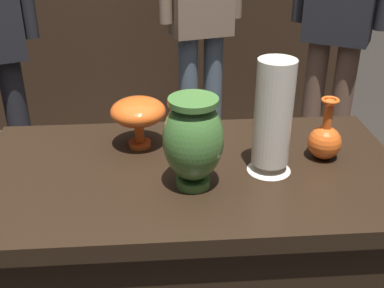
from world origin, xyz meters
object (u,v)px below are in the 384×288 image
(vase_tall_behind, at_px, (273,120))
(visitor_center_back, at_px, (201,6))
(vase_right_accent, at_px, (138,113))
(visitor_near_right, at_px, (340,9))
(vase_left_accent, at_px, (325,140))
(vase_centerpiece, at_px, (193,140))

(vase_tall_behind, xyz_separation_m, visitor_center_back, (-0.06, 1.46, 0.00))
(vase_right_accent, distance_m, visitor_center_back, 1.33)
(visitor_near_right, bearing_deg, visitor_center_back, 7.76)
(vase_right_accent, xyz_separation_m, visitor_near_right, (0.97, 1.02, 0.08))
(vase_tall_behind, height_order, vase_left_accent, vase_tall_behind)
(vase_centerpiece, relative_size, visitor_center_back, 0.15)
(visitor_near_right, bearing_deg, vase_tall_behind, 93.10)
(visitor_center_back, bearing_deg, vase_left_accent, 83.96)
(vase_tall_behind, bearing_deg, visitor_near_right, 63.22)
(visitor_near_right, distance_m, visitor_center_back, 0.71)
(vase_left_accent, xyz_separation_m, visitor_center_back, (-0.23, 1.40, 0.10))
(visitor_near_right, bearing_deg, vase_right_accent, 76.51)
(vase_centerpiece, xyz_separation_m, visitor_near_right, (0.82, 1.26, 0.05))
(vase_tall_behind, xyz_separation_m, visitor_near_right, (0.60, 1.19, 0.03))
(vase_tall_behind, height_order, visitor_center_back, visitor_center_back)
(vase_tall_behind, relative_size, vase_right_accent, 1.93)
(vase_centerpiece, relative_size, vase_tall_behind, 0.78)
(visitor_near_right, bearing_deg, vase_centerpiece, 86.80)
(vase_right_accent, bearing_deg, visitor_center_back, 76.60)
(vase_centerpiece, height_order, vase_left_accent, vase_centerpiece)
(vase_left_accent, bearing_deg, visitor_near_right, 69.27)
(vase_right_accent, bearing_deg, visitor_near_right, 46.63)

